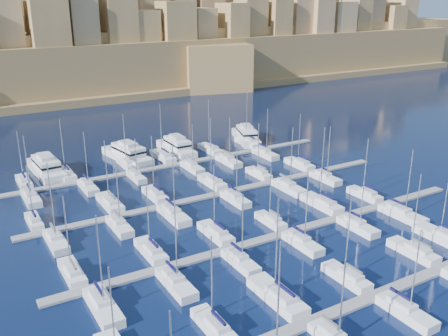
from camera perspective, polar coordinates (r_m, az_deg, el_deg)
ground at (r=98.46m, az=2.69°, el=-4.87°), size 600.00×600.00×0.00m
pontoon_near at (r=75.78m, az=17.31°, el=-13.61°), size 84.00×2.00×0.40m
pontoon_mid_near at (r=89.58m, az=6.93°, el=-7.43°), size 84.00×2.00×0.40m
pontoon_mid_far at (r=106.19m, az=-0.27°, el=-2.88°), size 84.00×2.00×0.40m
pontoon_far at (r=124.48m, az=-5.39°, el=0.42°), size 84.00×2.00×0.40m
sailboat_1 at (r=65.80m, az=-1.15°, el=-17.64°), size 2.47×8.24×13.47m
sailboat_2 at (r=71.46m, az=6.15°, el=-14.38°), size 3.20×10.66×15.51m
sailboat_3 at (r=77.55m, az=13.87°, el=-11.99°), size 2.53×8.42×13.22m
sailboat_4 at (r=87.72m, az=20.86°, el=-8.87°), size 2.68×8.93×14.23m
sailboat_5 at (r=94.25m, az=23.77°, el=-7.26°), size 3.10×10.33×14.82m
sailboat_9 at (r=72.37m, az=20.06°, el=-15.15°), size 2.56×8.54×13.16m
sailboat_12 at (r=79.80m, az=-16.96°, el=-11.34°), size 2.51×8.36×13.20m
sailboat_13 at (r=83.10m, az=-8.33°, el=-9.34°), size 2.61×8.70×12.52m
sailboat_14 at (r=87.88m, az=-0.94°, el=-7.44°), size 2.70×8.99×13.56m
sailboat_15 at (r=92.86m, az=5.38°, el=-6.02°), size 2.24×7.45×11.21m
sailboat_16 at (r=101.54m, az=11.12°, el=-3.98°), size 3.01×10.04×16.52m
sailboat_17 at (r=108.12m, az=15.79°, el=-2.93°), size 2.45×8.16×13.00m
sailboat_18 at (r=71.08m, az=-13.67°, el=-15.10°), size 2.90×9.68×14.68m
sailboat_19 at (r=74.33m, az=-5.54°, el=-12.93°), size 2.75×9.18×13.53m
sailboat_20 at (r=79.38m, az=1.87°, el=-10.59°), size 2.45×8.17×12.50m
sailboat_21 at (r=85.71m, az=8.94°, el=-8.43°), size 2.55×8.49×13.07m
sailboat_22 at (r=93.56m, az=15.01°, el=-6.41°), size 2.57×8.56×13.19m
sailboat_23 at (r=100.85m, az=19.69°, el=-4.98°), size 2.94×9.80×14.01m
sailboat_24 at (r=98.60m, az=-20.88°, el=-5.72°), size 2.22×7.39×11.78m
sailboat_25 at (r=102.53m, az=-12.89°, el=-3.90°), size 2.93×9.76×13.86m
sailboat_26 at (r=104.94m, az=-7.88°, el=-3.03°), size 2.57×8.57×13.51m
sailboat_27 at (r=110.84m, az=-1.33°, el=-1.60°), size 2.78×9.28×15.40m
sailboat_28 at (r=116.32m, az=4.01°, el=-0.63°), size 2.37×7.92×12.85m
sailboat_29 at (r=123.83m, az=8.62°, el=0.45°), size 2.70×9.00×13.52m
sailboat_30 at (r=89.91m, az=-18.66°, el=-7.88°), size 2.66×8.88×15.16m
sailboat_31 at (r=92.48m, az=-11.87°, el=-6.47°), size 2.57×8.56×12.70m
sailboat_32 at (r=95.37m, az=-5.80°, el=-5.29°), size 2.92×9.73×14.94m
sailboat_33 at (r=102.02m, az=1.29°, el=-3.51°), size 2.54×8.47×13.31m
sailboat_34 at (r=108.79m, az=7.38°, el=-2.18°), size 2.83×9.44×14.45m
sailboat_35 at (r=115.74m, az=11.49°, el=-1.09°), size 2.55×8.49×13.21m
sailboat_36 at (r=119.60m, az=-21.89°, el=-1.47°), size 2.51×8.35×12.61m
sailboat_37 at (r=121.54m, az=-17.61°, el=-0.63°), size 2.81×9.36×13.99m
sailboat_38 at (r=125.07m, az=-11.03°, el=0.50°), size 2.66×8.88×13.40m
sailboat_39 at (r=129.11m, az=-6.98°, el=1.32°), size 3.09×10.30×14.71m
sailboat_40 at (r=134.38m, az=-1.59°, el=2.18°), size 2.77×9.24×14.58m
sailboat_41 at (r=140.42m, az=2.71°, el=2.92°), size 2.80×9.35×15.07m
sailboat_42 at (r=109.78m, az=-21.18°, el=-3.18°), size 2.72×9.08×14.39m
sailboat_43 at (r=112.17m, az=-15.29°, el=-2.06°), size 2.55×8.50×13.42m
sailboat_44 at (r=115.80m, az=-9.98°, el=-1.00°), size 2.22×7.41×10.16m
sailboat_45 at (r=120.60m, az=-3.66°, el=0.11°), size 2.54×8.48×11.81m
sailboat_46 at (r=124.95m, az=0.51°, el=0.84°), size 2.74×9.14×12.25m
sailboat_47 at (r=130.94m, az=4.73°, el=1.65°), size 2.68×8.95×13.07m
motor_yacht_a at (r=124.51m, az=-19.67°, el=0.09°), size 6.01×17.43×5.25m
motor_yacht_b at (r=129.60m, az=-10.95°, el=1.63°), size 8.06×18.33×5.25m
motor_yacht_c at (r=133.65m, az=-5.43°, el=2.44°), size 4.88×15.96×5.25m
motor_yacht_d at (r=144.07m, az=2.54°, el=3.75°), size 9.71×16.71×5.25m
fortified_city at (r=236.78m, az=-18.81°, el=12.10°), size 460.00×108.95×59.52m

